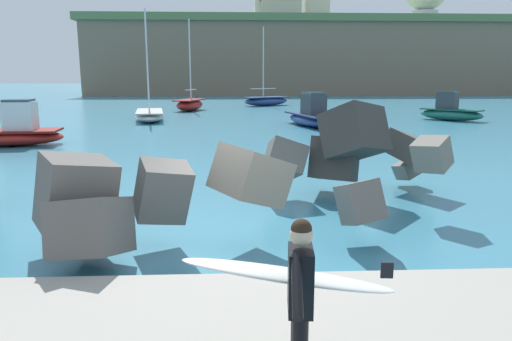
# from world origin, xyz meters

# --- Properties ---
(ground_plane) EXTENTS (400.00, 400.00, 0.00)m
(ground_plane) POSITION_xyz_m (0.00, 0.00, 0.00)
(ground_plane) COLOR teal
(breakwater_jetty) EXTENTS (31.05, 8.44, 2.69)m
(breakwater_jetty) POSITION_xyz_m (0.86, 1.93, 1.13)
(breakwater_jetty) COLOR #605B56
(breakwater_jetty) RESTS_ON ground
(surfer_with_board) EXTENTS (2.11, 1.24, 1.78)m
(surfer_with_board) POSITION_xyz_m (0.29, -4.59, 1.28)
(surfer_with_board) COLOR black
(surfer_with_board) RESTS_ON walkway_path
(boat_near_left) EXTENTS (3.17, 6.19, 2.22)m
(boat_near_left) POSITION_xyz_m (4.79, 21.98, 0.67)
(boat_near_left) COLOR navy
(boat_near_left) RESTS_ON ground
(boat_near_centre) EXTENTS (4.29, 4.39, 2.14)m
(boat_near_centre) POSITION_xyz_m (15.72, 25.46, 0.66)
(boat_near_centre) COLOR #1E6656
(boat_near_centre) RESTS_ON ground
(boat_near_right) EXTENTS (4.61, 2.47, 2.18)m
(boat_near_right) POSITION_xyz_m (-10.60, 14.02, 0.65)
(boat_near_right) COLOR maroon
(boat_near_right) RESTS_ON ground
(boat_mid_left) EXTENTS (3.12, 4.96, 8.39)m
(boat_mid_left) POSITION_xyz_m (-4.42, 36.21, 0.61)
(boat_mid_left) COLOR maroon
(boat_mid_left) RESTS_ON ground
(boat_mid_centre) EXTENTS (3.02, 6.52, 7.85)m
(boat_mid_centre) POSITION_xyz_m (-6.46, 26.24, 0.44)
(boat_mid_centre) COLOR beige
(boat_mid_centre) RESTS_ON ground
(boat_far_centre) EXTENTS (5.81, 4.71, 8.39)m
(boat_far_centre) POSITION_xyz_m (3.31, 43.47, 0.56)
(boat_far_centre) COLOR navy
(boat_far_centre) RESTS_ON ground
(mooring_buoy_inner) EXTENTS (0.44, 0.44, 0.44)m
(mooring_buoy_inner) POSITION_xyz_m (-13.99, 23.72, 0.22)
(mooring_buoy_inner) COLOR yellow
(mooring_buoy_inner) RESTS_ON ground
(headland_bluff) EXTENTS (82.38, 45.77, 13.04)m
(headland_bluff) POSITION_xyz_m (15.76, 91.15, 6.54)
(headland_bluff) COLOR #756651
(headland_bluff) RESTS_ON ground
(station_building_west) EXTENTS (5.44, 4.98, 6.14)m
(station_building_west) POSITION_xyz_m (6.54, 87.67, 16.12)
(station_building_west) COLOR silver
(station_building_west) RESTS_ON headland_bluff
(station_building_central) EXTENTS (7.88, 5.13, 4.49)m
(station_building_central) POSITION_xyz_m (8.78, 84.78, 15.30)
(station_building_central) COLOR #B2ADA3
(station_building_central) RESTS_ON headland_bluff
(station_building_east) EXTENTS (4.85, 5.65, 6.18)m
(station_building_east) POSITION_xyz_m (16.12, 87.96, 16.14)
(station_building_east) COLOR beige
(station_building_east) RESTS_ON headland_bluff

